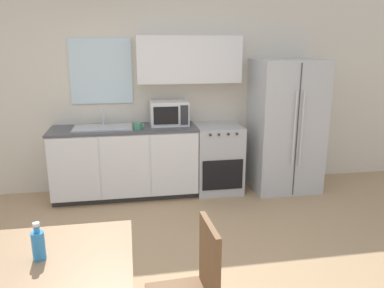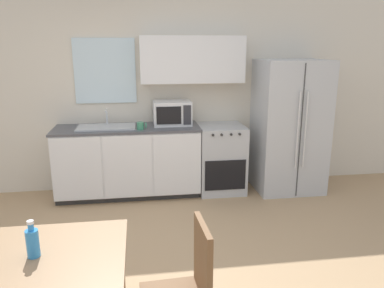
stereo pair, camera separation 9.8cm
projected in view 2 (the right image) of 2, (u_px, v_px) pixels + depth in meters
The scene contains 11 objects.
ground_plane at pixel (151, 281), 3.22m from camera, with size 12.00×12.00×0.00m, color tan.
wall_back at pixel (147, 88), 5.07m from camera, with size 12.00×0.38×2.70m.
kitchen_counter at pixel (129, 161), 4.96m from camera, with size 1.88×0.64×0.93m.
oven_range at pixel (220, 158), 5.14m from camera, with size 0.62×0.64×0.92m.
refrigerator at pixel (289, 126), 5.10m from camera, with size 0.89×0.79×1.78m.
kitchen_sink at pixel (106, 127), 4.81m from camera, with size 0.74×0.41×0.22m.
microwave at pixel (172, 113), 4.97m from camera, with size 0.49×0.39×0.32m.
coffee_mug at pixel (141, 126), 4.69m from camera, with size 0.12×0.09×0.09m.
dining_table at pixel (14, 277), 2.14m from camera, with size 1.27×0.90×0.77m.
dining_chair_side at pixel (189, 284), 2.30m from camera, with size 0.42×0.42×0.93m.
drink_bottle at pixel (33, 242), 2.15m from camera, with size 0.07×0.07×0.23m.
Camera 2 is at (-0.05, -2.83, 1.96)m, focal length 35.00 mm.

